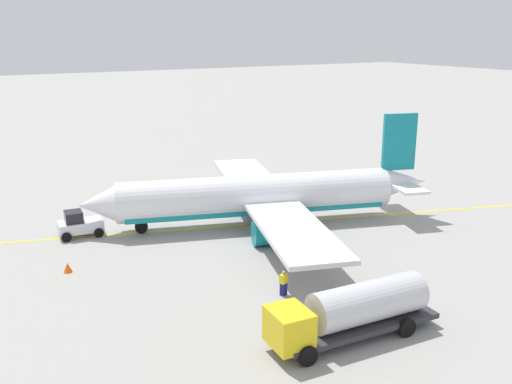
{
  "coord_description": "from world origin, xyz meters",
  "views": [
    {
      "loc": [
        24.42,
        41.67,
        16.7
      ],
      "look_at": [
        0.0,
        0.0,
        3.0
      ],
      "focal_mm": 40.02,
      "sensor_mm": 36.0,
      "label": 1
    }
  ],
  "objects_px": {
    "pushback_tug": "(79,224)",
    "refueling_worker": "(284,283)",
    "airplane": "(262,196)",
    "safety_cone_nose": "(86,223)",
    "safety_cone_wingtip": "(68,268)",
    "fuel_tanker": "(353,310)"
  },
  "relations": [
    {
      "from": "pushback_tug",
      "to": "refueling_worker",
      "type": "distance_m",
      "value": 20.09
    },
    {
      "from": "refueling_worker",
      "to": "airplane",
      "type": "bearing_deg",
      "value": -115.19
    },
    {
      "from": "fuel_tanker",
      "to": "pushback_tug",
      "type": "distance_m",
      "value": 26.21
    },
    {
      "from": "safety_cone_nose",
      "to": "safety_cone_wingtip",
      "type": "bearing_deg",
      "value": 68.66
    },
    {
      "from": "safety_cone_wingtip",
      "to": "airplane",
      "type": "bearing_deg",
      "value": -173.11
    },
    {
      "from": "airplane",
      "to": "refueling_worker",
      "type": "bearing_deg",
      "value": 64.81
    },
    {
      "from": "safety_cone_nose",
      "to": "pushback_tug",
      "type": "bearing_deg",
      "value": 64.43
    },
    {
      "from": "airplane",
      "to": "pushback_tug",
      "type": "height_order",
      "value": "airplane"
    },
    {
      "from": "airplane",
      "to": "fuel_tanker",
      "type": "bearing_deg",
      "value": 73.52
    },
    {
      "from": "fuel_tanker",
      "to": "airplane",
      "type": "bearing_deg",
      "value": -106.48
    },
    {
      "from": "airplane",
      "to": "safety_cone_wingtip",
      "type": "distance_m",
      "value": 17.73
    },
    {
      "from": "fuel_tanker",
      "to": "refueling_worker",
      "type": "height_order",
      "value": "fuel_tanker"
    },
    {
      "from": "airplane",
      "to": "safety_cone_wingtip",
      "type": "bearing_deg",
      "value": 6.89
    },
    {
      "from": "pushback_tug",
      "to": "safety_cone_nose",
      "type": "bearing_deg",
      "value": -115.57
    },
    {
      "from": "safety_cone_wingtip",
      "to": "safety_cone_nose",
      "type": "bearing_deg",
      "value": -111.34
    },
    {
      "from": "airplane",
      "to": "safety_cone_nose",
      "type": "relative_size",
      "value": 53.33
    },
    {
      "from": "fuel_tanker",
      "to": "pushback_tug",
      "type": "height_order",
      "value": "fuel_tanker"
    },
    {
      "from": "pushback_tug",
      "to": "refueling_worker",
      "type": "xyz_separation_m",
      "value": [
        -8.73,
        18.09,
        -0.19
      ]
    },
    {
      "from": "airplane",
      "to": "pushback_tug",
      "type": "bearing_deg",
      "value": -19.03
    },
    {
      "from": "pushback_tug",
      "to": "safety_cone_wingtip",
      "type": "relative_size",
      "value": 5.3
    },
    {
      "from": "safety_cone_nose",
      "to": "safety_cone_wingtip",
      "type": "height_order",
      "value": "safety_cone_wingtip"
    },
    {
      "from": "fuel_tanker",
      "to": "refueling_worker",
      "type": "relative_size",
      "value": 6.15
    }
  ]
}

